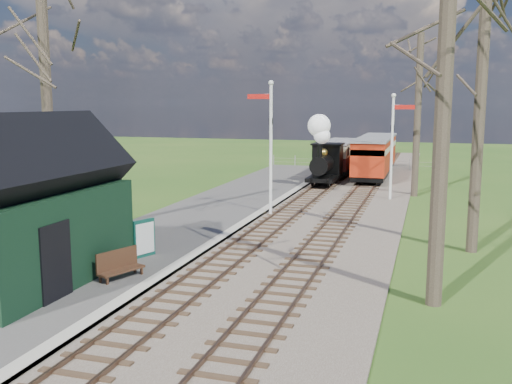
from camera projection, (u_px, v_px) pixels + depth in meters
ground at (85, 373)px, 11.11m from camera, size 140.00×140.00×0.00m
distant_hills at (385, 270)px, 74.03m from camera, size 114.40×48.00×22.02m
ballast_bed at (334, 197)px, 31.51m from camera, size 8.00×60.00×0.10m
track_near at (311, 195)px, 31.88m from camera, size 1.60×60.00×0.15m
track_far at (358, 198)px, 31.13m from camera, size 1.60×60.00×0.15m
platform at (198, 219)px, 25.33m from camera, size 5.00×44.00×0.20m
coping_strip at (247, 222)px, 24.66m from camera, size 0.40×44.00×0.21m
station_shed at (30, 211)px, 15.77m from camera, size 3.25×6.30×4.78m
semaphore_near at (269, 138)px, 25.89m from camera, size 1.22×0.24×6.22m
semaphore_far at (394, 139)px, 30.11m from camera, size 1.22×0.24×5.72m
bare_trees at (282, 103)px, 19.46m from camera, size 15.51×22.39×12.00m
fence_line at (351, 163)px, 44.95m from camera, size 12.60×0.08×1.00m
locomotive at (324, 155)px, 35.28m from camera, size 1.75×4.08×4.37m
coach at (339, 155)px, 41.08m from camera, size 2.04×6.99×2.15m
red_carriage_a at (371, 159)px, 37.25m from camera, size 2.21×5.46×2.32m
red_carriage_b at (379, 152)px, 42.45m from camera, size 2.21×5.46×2.32m
sign_board at (144, 238)px, 18.70m from camera, size 0.41×0.82×1.25m
bench at (119, 265)px, 16.47m from camera, size 0.92×1.49×0.82m
person at (74, 261)px, 15.75m from camera, size 0.35×0.52×1.39m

